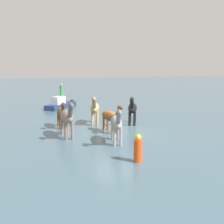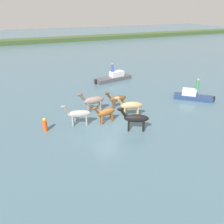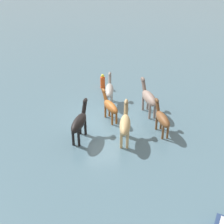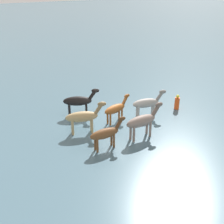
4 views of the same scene
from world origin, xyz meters
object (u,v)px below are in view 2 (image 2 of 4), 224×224
Objects in this scene: boat_tender_starboard at (192,97)px; buoy_channel_marker at (45,125)px; horse_rear_stallion at (78,114)px; horse_gray_outer at (93,100)px; person_spotter_bow at (112,68)px; horse_chestnut_trailing at (130,105)px; horse_pinto_flank at (135,118)px; horse_dark_mare at (105,113)px; horse_dun_straggler at (117,99)px; person_boatman_standing at (198,84)px; boat_launch_far at (114,78)px.

buoy_channel_marker is (-15.70, -0.25, 0.21)m from boat_tender_starboard.
horse_rear_stallion is 13.00m from boat_tender_starboard.
horse_gray_outer is 5.18m from buoy_channel_marker.
horse_chestnut_trailing is at bearing -106.55° from person_spotter_bow.
horse_pinto_flank is 9.69m from boat_tender_starboard.
horse_dark_mare is 1.89× the size of person_spotter_bow.
horse_dark_mare is 10.81m from boat_tender_starboard.
horse_gray_outer reaches higher than horse_dun_straggler.
person_boatman_standing reaches higher than boat_tender_starboard.
boat_tender_starboard is 3.10× the size of person_boatman_standing.
horse_dun_straggler is 1.90× the size of person_spotter_bow.
person_spotter_bow is (5.75, 11.04, 0.80)m from horse_dark_mare.
boat_launch_far is 4.72× the size of person_spotter_bow.
person_spotter_bow is at bearing -21.14° from boat_tender_starboard.
horse_dun_straggler is 7.48m from buoy_channel_marker.
horse_rear_stallion is 4.75m from horse_pinto_flank.
horse_pinto_flank is 7.26m from buoy_channel_marker.
horse_dun_straggler is at bearing -69.59° from horse_pinto_flank.
person_spotter_bow reaches higher than horse_dun_straggler.
person_boatman_standing reaches higher than horse_rear_stallion.
person_boatman_standing is (11.04, 0.84, 0.76)m from horse_dark_mare.
horse_chestnut_trailing reaches higher than boat_launch_far.
person_boatman_standing is (5.28, -10.20, -0.04)m from person_spotter_bow.
person_boatman_standing is (8.73, -1.63, 0.75)m from horse_dun_straggler.
horse_pinto_flank is 5.16m from horse_gray_outer.
horse_pinto_flank is 2.13× the size of buoy_channel_marker.
horse_pinto_flank is 2.54m from horse_chestnut_trailing.
horse_dun_straggler is (0.67, 4.69, -0.13)m from horse_pinto_flank.
horse_dun_straggler is 0.61× the size of boat_tender_starboard.
horse_rear_stallion is at bearing -22.92° from horse_dark_mare.
horse_chestnut_trailing is (0.89, 2.38, 0.01)m from horse_pinto_flank.
person_spotter_bow is 1.00× the size of person_boatman_standing.
horse_chestnut_trailing is at bearing 48.32° from boat_tender_starboard.
horse_rear_stallion is 0.43× the size of boat_launch_far.
horse_rear_stallion is 0.92× the size of horse_gray_outer.
buoy_channel_marker is (-2.74, 0.21, -0.54)m from horse_rear_stallion.
horse_chestnut_trailing is 8.30m from boat_tender_starboard.
horse_dark_mare is at bearing -8.63° from buoy_channel_marker.
horse_dark_mare is 1.89× the size of person_boatman_standing.
person_boatman_standing is at bearing -167.04° from boat_tender_starboard.
horse_pinto_flank is at bearing 85.01° from horse_dun_straggler.
person_boatman_standing is at bearing 0.30° from buoy_channel_marker.
horse_chestnut_trailing reaches higher than horse_pinto_flank.
person_boatman_standing reaches higher than horse_pinto_flank.
horse_dark_mare is at bearing -117.54° from person_spotter_bow.
person_spotter_bow reaches higher than buoy_channel_marker.
horse_pinto_flank is 0.92× the size of horse_gray_outer.
horse_chestnut_trailing is at bearing 98.55° from horse_dun_straggler.
boat_tender_starboard is at bearing 173.35° from horse_dun_straggler.
horse_rear_stallion is at bearing 15.61° from horse_chestnut_trailing.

